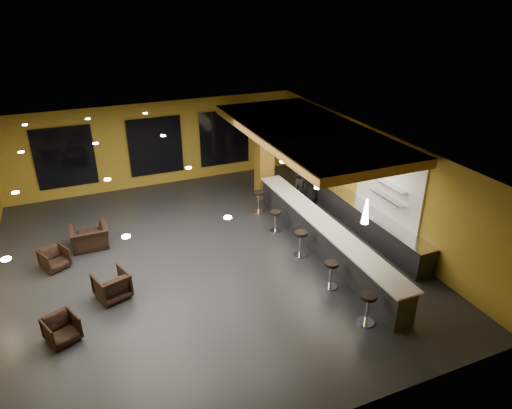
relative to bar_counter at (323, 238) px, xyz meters
name	(u,v)px	position (x,y,z in m)	size (l,w,h in m)	color
floor	(203,261)	(-3.65, 1.00, -0.55)	(12.00, 13.00, 0.10)	#232326
ceiling	(196,151)	(-3.65, 1.00, 3.05)	(12.00, 13.00, 0.10)	black
wall_back	(155,144)	(-3.65, 7.55, 1.25)	(12.00, 0.10, 3.50)	olive
wall_front	(306,362)	(-3.65, -5.55, 1.25)	(12.00, 0.10, 3.50)	olive
wall_right	(371,179)	(2.40, 1.00, 1.25)	(0.10, 13.00, 3.50)	olive
wood_soffit	(306,132)	(0.35, 2.00, 2.86)	(3.60, 8.00, 0.28)	#B27C34
window_left	(65,157)	(-7.15, 7.44, 1.20)	(2.20, 0.06, 2.40)	black
window_center	(156,146)	(-3.65, 7.44, 1.20)	(2.20, 0.06, 2.40)	black
window_right	(224,138)	(-0.65, 7.44, 1.20)	(2.20, 0.06, 2.40)	black
tile_backsplash	(389,183)	(2.31, 0.00, 1.50)	(0.06, 3.20, 2.40)	white
bar_counter	(323,238)	(0.00, 0.00, 0.00)	(0.60, 8.00, 1.00)	black
bar_top	(324,223)	(0.00, 0.00, 0.52)	(0.78, 8.10, 0.05)	beige
prep_counter	(366,221)	(2.00, 0.50, -0.07)	(0.70, 6.00, 0.86)	black
prep_top	(368,209)	(2.00, 0.50, 0.39)	(0.72, 6.00, 0.03)	silver
wall_shelf_lower	(387,197)	(2.17, -0.20, 1.10)	(0.30, 1.50, 0.03)	silver
wall_shelf_upper	(389,184)	(2.17, -0.20, 1.55)	(0.30, 1.50, 0.03)	silver
column	(264,155)	(0.00, 4.60, 1.25)	(0.60, 0.60, 3.50)	brown
pendant_0	(366,211)	(0.00, -2.00, 1.85)	(0.20, 0.20, 0.70)	white
pendant_1	(318,178)	(0.00, 0.50, 1.85)	(0.20, 0.20, 0.70)	white
pendant_2	(283,153)	(0.00, 3.00, 1.85)	(0.20, 0.20, 0.70)	white
staff_a	(300,191)	(0.65, 2.82, 0.34)	(0.61, 0.40, 1.68)	black
staff_b	(303,183)	(1.23, 3.66, 0.25)	(0.73, 0.57, 1.50)	black
staff_c	(310,181)	(1.37, 3.35, 0.41)	(0.89, 0.58, 1.83)	black
armchair_a	(62,329)	(-7.75, -1.15, -0.17)	(0.70, 0.72, 0.66)	black
armchair_b	(112,285)	(-6.44, 0.12, -0.12)	(0.82, 0.84, 0.77)	black
armchair_c	(55,259)	(-7.85, 2.26, -0.17)	(0.69, 0.71, 0.65)	black
armchair_d	(89,237)	(-6.78, 3.11, -0.12)	(1.16, 1.01, 0.75)	black
bar_stool_0	(368,305)	(-0.72, -3.42, 0.05)	(0.44, 0.44, 0.86)	silver
bar_stool_1	(331,271)	(-0.76, -1.76, 0.02)	(0.41, 0.41, 0.81)	silver
bar_stool_2	(301,241)	(-0.76, 0.05, 0.04)	(0.42, 0.42, 0.84)	silver
bar_stool_3	(275,219)	(-0.81, 1.79, -0.02)	(0.38, 0.38, 0.75)	silver
bar_stool_4	(259,199)	(-0.77, 3.36, 0.04)	(0.42, 0.42, 0.84)	silver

